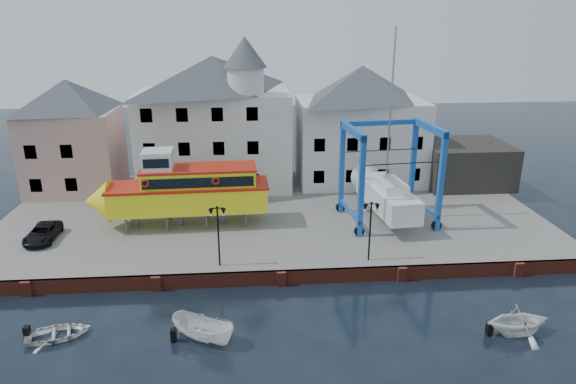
{
  "coord_description": "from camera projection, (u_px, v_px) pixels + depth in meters",
  "views": [
    {
      "loc": [
        -1.93,
        -29.57,
        16.73
      ],
      "look_at": [
        1.0,
        7.0,
        4.0
      ],
      "focal_mm": 32.0,
      "sensor_mm": 36.0,
      "label": 1
    }
  ],
  "objects": [
    {
      "name": "building_pink",
      "position": [
        72.0,
        136.0,
        47.05
      ],
      "size": [
        8.0,
        7.0,
        10.3
      ],
      "color": "tan",
      "rests_on": "hardstanding"
    },
    {
      "name": "lamp_post_right",
      "position": [
        371.0,
        216.0,
        33.69
      ],
      "size": [
        1.12,
        0.32,
        4.2
      ],
      "color": "black",
      "rests_on": "hardstanding"
    },
    {
      "name": "lamp_post_left",
      "position": [
        218.0,
        221.0,
        32.93
      ],
      "size": [
        1.12,
        0.32,
        4.2
      ],
      "color": "black",
      "rests_on": "hardstanding"
    },
    {
      "name": "motorboat_c",
      "position": [
        516.0,
        333.0,
        28.41
      ],
      "size": [
        3.76,
        3.29,
        1.9
      ],
      "primitive_type": "imported",
      "rotation": [
        0.0,
        0.0,
        1.62
      ],
      "color": "white",
      "rests_on": "ground"
    },
    {
      "name": "van",
      "position": [
        43.0,
        233.0,
        37.6
      ],
      "size": [
        1.91,
        4.07,
        1.13
      ],
      "primitive_type": "imported",
      "rotation": [
        0.0,
        0.0,
        0.01
      ],
      "color": "black",
      "rests_on": "hardstanding"
    },
    {
      "name": "ground",
      "position": [
        281.0,
        285.0,
        33.47
      ],
      "size": [
        140.0,
        140.0,
        0.0
      ],
      "primitive_type": "plane",
      "color": "black",
      "rests_on": "ground"
    },
    {
      "name": "tour_boat",
      "position": [
        178.0,
        190.0,
        39.58
      ],
      "size": [
        14.13,
        3.84,
        6.1
      ],
      "rotation": [
        0.0,
        0.0,
        0.04
      ],
      "color": "#59595E",
      "rests_on": "hardstanding"
    },
    {
      "name": "travel_lift",
      "position": [
        384.0,
        188.0,
        41.37
      ],
      "size": [
        7.48,
        10.08,
        14.91
      ],
      "rotation": [
        0.0,
        0.0,
        0.1
      ],
      "color": "#0F4CB6",
      "rests_on": "hardstanding"
    },
    {
      "name": "shed_dark",
      "position": [
        464.0,
        163.0,
        49.93
      ],
      "size": [
        8.0,
        7.0,
        4.0
      ],
      "primitive_type": "cube",
      "color": "black",
      "rests_on": "hardstanding"
    },
    {
      "name": "building_white_main",
      "position": [
        216.0,
        120.0,
        48.02
      ],
      "size": [
        14.0,
        8.3,
        14.0
      ],
      "color": "silver",
      "rests_on": "hardstanding"
    },
    {
      "name": "motorboat_d",
      "position": [
        58.0,
        337.0,
        28.09
      ],
      "size": [
        3.95,
        3.29,
        0.7
      ],
      "primitive_type": "imported",
      "rotation": [
        0.0,
        0.0,
        1.86
      ],
      "color": "white",
      "rests_on": "ground"
    },
    {
      "name": "building_white_right",
      "position": [
        360.0,
        124.0,
        49.88
      ],
      "size": [
        12.0,
        8.0,
        11.2
      ],
      "color": "silver",
      "rests_on": "hardstanding"
    },
    {
      "name": "motorboat_a",
      "position": [
        204.0,
        340.0,
        27.86
      ],
      "size": [
        4.13,
        3.33,
        1.52
      ],
      "primitive_type": "imported",
      "rotation": [
        0.0,
        0.0,
        1.02
      ],
      "color": "white",
      "rests_on": "ground"
    },
    {
      "name": "quay_wall",
      "position": [
        281.0,
        278.0,
        33.41
      ],
      "size": [
        44.0,
        0.47,
        1.0
      ],
      "color": "maroon",
      "rests_on": "ground"
    },
    {
      "name": "hardstanding",
      "position": [
        273.0,
        216.0,
        43.67
      ],
      "size": [
        44.0,
        22.0,
        1.0
      ],
      "primitive_type": "cube",
      "color": "#64625D",
      "rests_on": "ground"
    }
  ]
}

